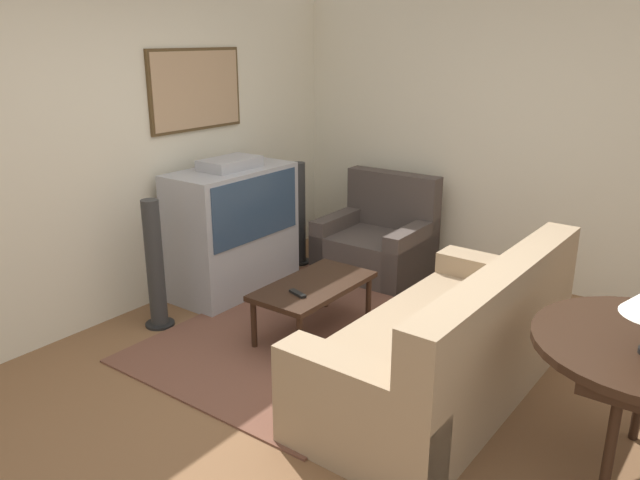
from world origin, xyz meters
TOP-DOWN VIEW (x-y plane):
  - ground_plane at (0.00, 0.00)m, footprint 12.00×12.00m
  - wall_back at (0.01, 2.13)m, footprint 12.00×0.10m
  - wall_right at (2.63, 0.00)m, footprint 0.06×12.00m
  - area_rug at (0.58, 0.64)m, footprint 2.45×1.83m
  - tv at (0.90, 1.72)m, footprint 1.15×0.58m
  - couch at (0.44, -0.59)m, footprint 2.16×1.00m
  - armchair at (2.04, 0.92)m, footprint 0.85×0.97m
  - coffee_table at (0.61, 0.61)m, footprint 0.99×0.52m
  - remote at (0.37, 0.57)m, footprint 0.09×0.17m
  - speaker_tower_left at (-0.00, 1.69)m, footprint 0.23×0.23m
  - speaker_tower_right at (1.79, 1.69)m, footprint 0.23×0.23m

SIDE VIEW (x-z plane):
  - ground_plane at x=0.00m, z-range 0.00..0.00m
  - area_rug at x=0.58m, z-range 0.00..0.01m
  - armchair at x=2.04m, z-range -0.17..0.77m
  - couch at x=0.44m, z-range -0.15..0.79m
  - coffee_table at x=0.61m, z-range 0.16..0.58m
  - remote at x=0.37m, z-range 0.42..0.44m
  - speaker_tower_left at x=0.00m, z-range -0.03..1.00m
  - speaker_tower_right at x=1.79m, z-range -0.03..1.00m
  - tv at x=0.90m, z-range -0.03..1.17m
  - wall_right at x=2.63m, z-range 0.00..2.70m
  - wall_back at x=0.01m, z-range 0.01..2.71m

